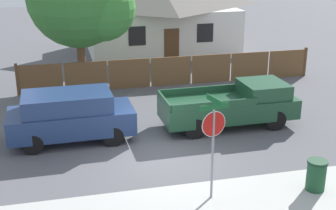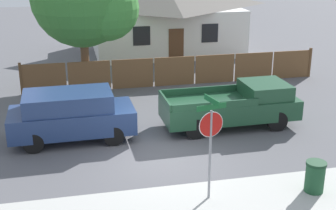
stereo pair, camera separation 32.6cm
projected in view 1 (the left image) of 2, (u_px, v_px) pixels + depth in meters
ground_plane at (163, 156)px, 15.69m from camera, size 80.00×80.00×0.00m
wooden_fence at (171, 71)px, 23.21m from camera, size 14.78×0.12×1.54m
house at (159, 15)px, 30.18m from camera, size 9.84×7.24×4.45m
red_suv at (70, 115)px, 16.64m from camera, size 4.44×2.02×1.81m
orange_pickup at (233, 105)px, 18.07m from camera, size 5.23×2.03×1.67m
stop_sign at (213, 132)px, 12.54m from camera, size 0.87×0.79×2.97m
trash_bin at (316, 175)px, 13.45m from camera, size 0.59×0.59×0.93m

